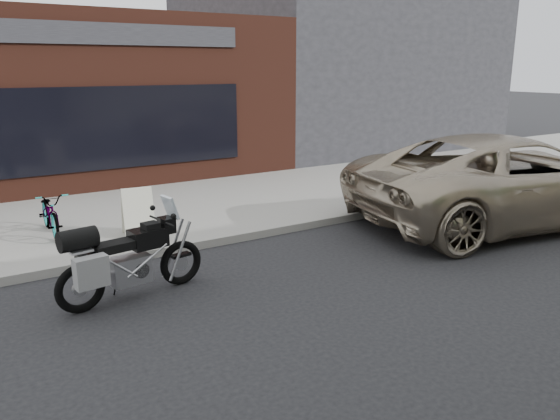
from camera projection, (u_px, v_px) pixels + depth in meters
name	position (u px, v px, depth m)	size (l,w,h in m)	color
ground	(364.00, 335.00, 6.62)	(120.00, 120.00, 0.00)	black
near_sidewalk	(161.00, 207.00, 12.33)	(44.00, 6.00, 0.15)	gray
storefront	(12.00, 97.00, 16.46)	(14.00, 10.07, 4.50)	#52251A
neighbour_building	(329.00, 70.00, 22.46)	(10.00, 10.00, 6.00)	#29292E
motorcycle	(123.00, 260.00, 7.46)	(2.18, 0.90, 1.38)	black
minivan	(508.00, 179.00, 11.15)	(3.05, 6.61, 1.84)	tan
bicycle_front	(50.00, 213.00, 10.00)	(0.54, 1.56, 0.82)	gray
sandwich_sign	(138.00, 211.00, 10.00)	(0.62, 0.58, 0.88)	silver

